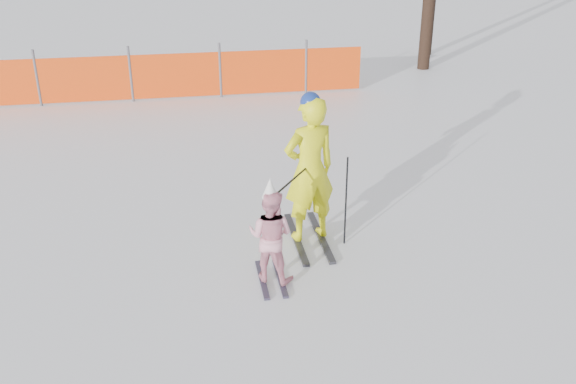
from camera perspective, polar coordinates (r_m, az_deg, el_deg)
name	(u,v)px	position (r m, az deg, el deg)	size (l,w,h in m)	color
ground	(295,285)	(7.78, 0.64, -8.24)	(120.00, 120.00, 0.00)	white
adult	(309,169)	(8.30, 1.92, 2.05)	(0.82, 1.43, 2.06)	black
child	(271,235)	(7.55, -1.55, -3.85)	(0.71, 0.85, 1.35)	black
ski_poles	(324,193)	(8.14, 3.22, -0.12)	(1.05, 0.74, 1.24)	black
safety_fence	(18,82)	(15.35, -22.86, 8.99)	(15.33, 0.06, 1.25)	#595960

